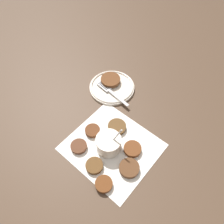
{
  "coord_description": "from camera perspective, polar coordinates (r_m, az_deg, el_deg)",
  "views": [
    {
      "loc": [
        -0.26,
        0.23,
        0.73
      ],
      "look_at": [
        0.14,
        -0.08,
        0.02
      ],
      "focal_mm": 35.0,
      "sensor_mm": 36.0,
      "label": 1
    }
  ],
  "objects": [
    {
      "name": "fritter_5",
      "position": [
        0.77,
        -4.56,
        -13.88
      ],
      "size": [
        0.06,
        0.06,
        0.01
      ],
      "color": "brown",
      "rests_on": "napkin"
    },
    {
      "name": "fritter_on_plate",
      "position": [
        0.98,
        -0.4,
        8.39
      ],
      "size": [
        0.09,
        0.09,
        0.02
      ],
      "color": "brown",
      "rests_on": "serving_plate"
    },
    {
      "name": "fritter_3",
      "position": [
        0.81,
        -8.67,
        -8.87
      ],
      "size": [
        0.06,
        0.06,
        0.01
      ],
      "color": "brown",
      "rests_on": "napkin"
    },
    {
      "name": "fritter_2",
      "position": [
        0.84,
        1.3,
        -3.89
      ],
      "size": [
        0.07,
        0.07,
        0.02
      ],
      "color": "brown",
      "rests_on": "napkin"
    },
    {
      "name": "fritter_4",
      "position": [
        0.75,
        -2.15,
        -18.29
      ],
      "size": [
        0.06,
        0.06,
        0.02
      ],
      "color": "brown",
      "rests_on": "napkin"
    },
    {
      "name": "napkin",
      "position": [
        0.81,
        0.01,
        -9.06
      ],
      "size": [
        0.36,
        0.34,
        0.0
      ],
      "color": "white",
      "rests_on": "ground_plane"
    },
    {
      "name": "sauce_bowl",
      "position": [
        0.79,
        -0.9,
        -8.31
      ],
      "size": [
        0.1,
        0.09,
        0.12
      ],
      "color": "silver",
      "rests_on": "napkin"
    },
    {
      "name": "fork",
      "position": [
        0.94,
        -0.67,
        5.62
      ],
      "size": [
        0.18,
        0.04,
        0.0
      ],
      "color": "silver",
      "rests_on": "serving_plate"
    },
    {
      "name": "ground_plane",
      "position": [
        0.81,
        1.32,
        -10.05
      ],
      "size": [
        4.0,
        4.0,
        0.0
      ],
      "primitive_type": "plane",
      "color": "#4C3828"
    },
    {
      "name": "fritter_0",
      "position": [
        0.8,
        5.37,
        -9.58
      ],
      "size": [
        0.06,
        0.06,
        0.02
      ],
      "color": "brown",
      "rests_on": "napkin"
    },
    {
      "name": "fritter_6",
      "position": [
        0.84,
        -5.1,
        -4.89
      ],
      "size": [
        0.06,
        0.06,
        0.02
      ],
      "color": "brown",
      "rests_on": "napkin"
    },
    {
      "name": "serving_plate",
      "position": [
        0.97,
        -0.01,
        6.57
      ],
      "size": [
        0.2,
        0.2,
        0.02
      ],
      "color": "silver",
      "rests_on": "ground_plane"
    },
    {
      "name": "fritter_1",
      "position": [
        0.77,
        4.52,
        -14.39
      ],
      "size": [
        0.07,
        0.07,
        0.02
      ],
      "color": "brown",
      "rests_on": "napkin"
    }
  ]
}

